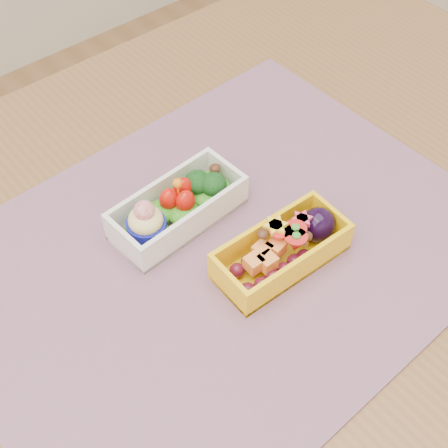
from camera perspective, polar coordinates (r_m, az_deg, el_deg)
table at (r=0.81m, az=-0.40°, el=-5.73°), size 1.20×0.80×0.75m
placemat at (r=0.72m, az=-0.20°, el=-2.49°), size 0.61×0.47×0.00m
bento_white at (r=0.73m, az=-4.23°, el=1.47°), size 0.16×0.08×0.07m
bento_yellow at (r=0.70m, az=5.43°, el=-2.23°), size 0.15×0.07×0.05m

